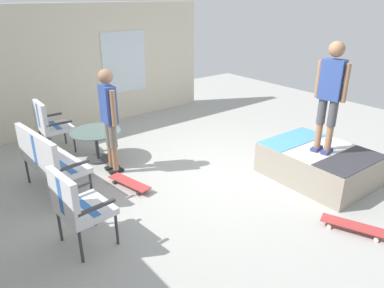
% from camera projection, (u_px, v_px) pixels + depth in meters
% --- Properties ---
extents(ground_plane, '(12.00, 12.00, 0.10)m').
position_uv_depth(ground_plane, '(215.00, 179.00, 6.09)').
color(ground_plane, '#A8A8A3').
extents(house_facade, '(0.23, 6.00, 2.67)m').
position_uv_depth(house_facade, '(86.00, 67.00, 8.01)').
color(house_facade, beige).
rests_on(house_facade, ground_plane).
extents(skate_ramp, '(1.68, 2.00, 0.53)m').
position_uv_depth(skate_ramp, '(319.00, 163.00, 5.94)').
color(skate_ramp, gray).
rests_on(skate_ramp, ground_plane).
extents(patio_bench, '(1.30, 0.68, 1.02)m').
position_uv_depth(patio_bench, '(47.00, 157.00, 5.34)').
color(patio_bench, '#38383D').
rests_on(patio_bench, ground_plane).
extents(patio_chair_near_house, '(0.63, 0.57, 1.02)m').
position_uv_depth(patio_chair_near_house, '(48.00, 122.00, 6.78)').
color(patio_chair_near_house, '#38383D').
rests_on(patio_chair_near_house, ground_plane).
extents(patio_chair_by_wall, '(0.67, 0.60, 1.02)m').
position_uv_depth(patio_chair_by_wall, '(75.00, 203.00, 4.17)').
color(patio_chair_by_wall, '#38383D').
rests_on(patio_chair_by_wall, ground_plane).
extents(patio_table, '(0.90, 0.90, 0.57)m').
position_uv_depth(patio_table, '(96.00, 139.00, 6.52)').
color(patio_table, '#38383D').
rests_on(patio_table, ground_plane).
extents(person_watching, '(0.48, 0.26, 1.77)m').
position_uv_depth(person_watching, '(109.00, 113.00, 5.87)').
color(person_watching, black).
rests_on(person_watching, ground_plane).
extents(person_skater, '(0.47, 0.28, 1.70)m').
position_uv_depth(person_skater, '(331.00, 90.00, 5.34)').
color(person_skater, navy).
rests_on(person_skater, skate_ramp).
extents(skateboard_by_bench, '(0.82, 0.37, 0.10)m').
position_uv_depth(skateboard_by_bench, '(129.00, 183.00, 5.70)').
color(skateboard_by_bench, '#B23838').
rests_on(skateboard_by_bench, ground_plane).
extents(skateboard_spare, '(0.82, 0.49, 0.10)m').
position_uv_depth(skateboard_spare, '(354.00, 226.00, 4.64)').
color(skateboard_spare, '#B23838').
rests_on(skateboard_spare, ground_plane).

